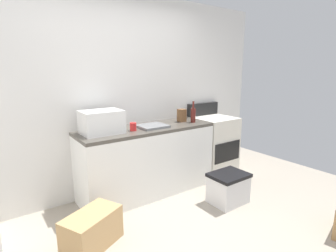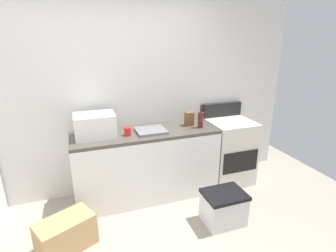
# 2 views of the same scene
# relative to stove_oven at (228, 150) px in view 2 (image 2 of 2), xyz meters

# --- Properties ---
(wall_back) EXTENTS (5.00, 0.10, 2.60)m
(wall_back) POSITION_rel_stove_oven_xyz_m (-1.52, 0.34, 0.83)
(wall_back) COLOR silver
(wall_back) RESTS_ON ground_plane
(kitchen_counter) EXTENTS (1.80, 0.60, 0.90)m
(kitchen_counter) POSITION_rel_stove_oven_xyz_m (-1.22, -0.01, -0.02)
(kitchen_counter) COLOR white
(kitchen_counter) RESTS_ON ground_plane
(stove_oven) EXTENTS (0.60, 0.61, 1.10)m
(stove_oven) POSITION_rel_stove_oven_xyz_m (0.00, 0.00, 0.00)
(stove_oven) COLOR silver
(stove_oven) RESTS_ON ground_plane
(microwave) EXTENTS (0.46, 0.34, 0.27)m
(microwave) POSITION_rel_stove_oven_xyz_m (-1.82, 0.02, 0.57)
(microwave) COLOR white
(microwave) RESTS_ON kitchen_counter
(sink_basin) EXTENTS (0.36, 0.32, 0.03)m
(sink_basin) POSITION_rel_stove_oven_xyz_m (-1.16, -0.05, 0.45)
(sink_basin) COLOR slate
(sink_basin) RESTS_ON kitchen_counter
(wine_bottle) EXTENTS (0.07, 0.07, 0.30)m
(wine_bottle) POSITION_rel_stove_oven_xyz_m (-0.52, -0.10, 0.54)
(wine_bottle) COLOR #591E19
(wine_bottle) RESTS_ON kitchen_counter
(coffee_mug) EXTENTS (0.08, 0.08, 0.10)m
(coffee_mug) POSITION_rel_stove_oven_xyz_m (-1.46, -0.07, 0.48)
(coffee_mug) COLOR red
(coffee_mug) RESTS_ON kitchen_counter
(knife_block) EXTENTS (0.10, 0.10, 0.18)m
(knife_block) POSITION_rel_stove_oven_xyz_m (-0.62, 0.03, 0.52)
(knife_block) COLOR brown
(knife_block) RESTS_ON kitchen_counter
(cardboard_box_medium) EXTENTS (0.62, 0.51, 0.33)m
(cardboard_box_medium) POSITION_rel_stove_oven_xyz_m (-2.23, -0.66, -0.30)
(cardboard_box_medium) COLOR tan
(cardboard_box_medium) RESTS_ON ground_plane
(storage_bin) EXTENTS (0.46, 0.36, 0.38)m
(storage_bin) POSITION_rel_stove_oven_xyz_m (-0.56, -0.84, -0.27)
(storage_bin) COLOR silver
(storage_bin) RESTS_ON ground_plane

